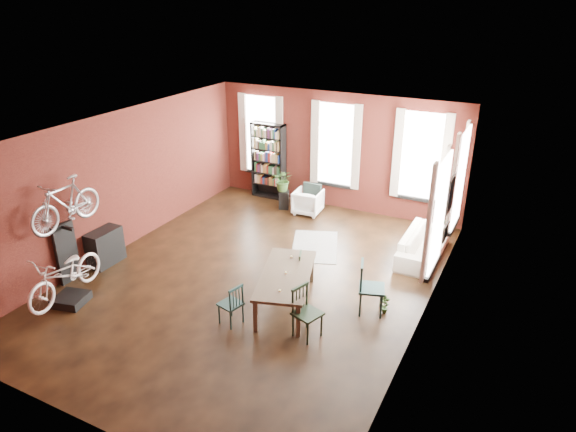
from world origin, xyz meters
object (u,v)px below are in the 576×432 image
Objects in this scene: dining_chair_d at (372,288)px; bicycle_floor at (61,254)px; dining_chair_b at (293,270)px; dining_chair_c at (307,313)px; white_armchair at (308,201)px; plant_stand at (284,200)px; cream_sofa at (424,241)px; bike_trainer at (71,299)px; dining_chair_a at (231,304)px; console_table at (105,247)px; bookshelf at (269,161)px; dining_table at (286,289)px.

dining_chair_d is 0.56× the size of bicycle_floor.
dining_chair_b is 1.69m from dining_chair_c.
dining_chair_b is at bearing 105.93° from white_armchair.
dining_chair_b is 4.14m from plant_stand.
cream_sofa is 7.57m from bike_trainer.
dining_chair_a is 1.43m from dining_chair_c.
console_table is at bearing 104.38° from dining_chair_c.
bookshelf is at bearing 29.10° from dining_chair_d.
cream_sofa reaches higher than bike_trainer.
bookshelf is at bearing -25.78° from white_armchair.
dining_chair_d reaches higher than dining_chair_a.
dining_chair_d is 5.93m from console_table.
console_table is (-3.71, 0.65, -0.01)m from dining_chair_a.
dining_chair_b is at bearing 140.21° from cream_sofa.
bicycle_floor reaches higher than dining_chair_b.
dining_table is 1.17m from dining_chair_a.
dining_chair_d is 0.47× the size of bookshelf.
dining_chair_a is at bearing 10.27° from bicycle_floor.
dining_chair_d is at bearing -44.77° from plant_stand.
dining_table is at bearing 4.41° from console_table.
bike_trainer is at bearing 96.71° from dining_chair_d.
dining_chair_b is 3.83m from white_armchair.
dining_chair_c is (1.41, 0.27, 0.07)m from dining_chair_a.
bike_trainer is 1.11× the size of plant_stand.
bookshelf is 2.75× the size of console_table.
cream_sofa is (2.08, 2.50, 0.02)m from dining_chair_b.
bike_trainer is at bearing -170.96° from dining_table.
dining_chair_d is 5.84m from bicycle_floor.
dining_table is at bearing 105.24° from white_armchair.
dining_chair_d is at bearing 172.22° from cream_sofa.
bicycle_floor is (-5.66, -5.04, 0.68)m from cream_sofa.
dining_chair_c is 1.65× the size of bike_trainer.
dining_table is 2.47× the size of dining_chair_a.
bike_trainer is 1.66m from console_table.
cream_sofa is at bearing 157.99° from white_armchair.
dining_chair_a is 1.05× the size of dining_chair_b.
cream_sofa is (4.95, -1.70, -0.69)m from bookshelf.
dining_chair_c reaches higher than dining_chair_b.
bookshelf is at bearing 76.17° from console_table.
bicycle_floor is (-5.30, -2.38, 0.57)m from dining_chair_d.
dining_chair_a is at bearing 119.49° from dining_chair_c.
dining_chair_d is 5.82m from bike_trainer.
dining_chair_a is 4.86m from cream_sofa.
white_armchair is at bearing -21.53° from bookshelf.
white_armchair is (-1.32, 3.59, -0.02)m from dining_chair_b.
bookshelf reaches higher than plant_stand.
bicycle_floor is (0.57, -1.54, 0.69)m from console_table.
cream_sofa is (1.90, 3.17, 0.06)m from dining_table.
console_table is at bearing 110.55° from bike_trainer.
bike_trainer is (-0.71, -6.72, -1.02)m from bookshelf.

